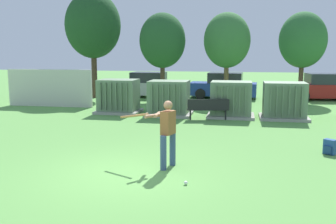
# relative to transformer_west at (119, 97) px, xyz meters

# --- Properties ---
(ground_plane) EXTENTS (96.00, 96.00, 0.00)m
(ground_plane) POSITION_rel_transformer_west_xyz_m (3.14, -9.13, -0.79)
(ground_plane) COLOR #5B9947
(fence_panel) EXTENTS (4.80, 0.12, 2.00)m
(fence_panel) POSITION_rel_transformer_west_xyz_m (-4.31, 1.37, 0.21)
(fence_panel) COLOR beige
(fence_panel) RESTS_ON ground
(transformer_west) EXTENTS (2.10, 1.70, 1.62)m
(transformer_west) POSITION_rel_transformer_west_xyz_m (0.00, 0.00, 0.00)
(transformer_west) COLOR #9E9B93
(transformer_west) RESTS_ON ground
(transformer_mid_west) EXTENTS (2.10, 1.70, 1.62)m
(transformer_mid_west) POSITION_rel_transformer_west_xyz_m (2.55, -0.35, 0.00)
(transformer_mid_west) COLOR #9E9B93
(transformer_mid_west) RESTS_ON ground
(transformer_mid_east) EXTENTS (2.10, 1.70, 1.62)m
(transformer_mid_east) POSITION_rel_transformer_west_xyz_m (5.40, -0.27, 0.00)
(transformer_mid_east) COLOR #9E9B93
(transformer_mid_east) RESTS_ON ground
(transformer_east) EXTENTS (2.10, 1.70, 1.62)m
(transformer_east) POSITION_rel_transformer_west_xyz_m (7.72, -0.32, 0.00)
(transformer_east) COLOR #9E9B93
(transformer_east) RESTS_ON ground
(park_bench) EXTENTS (1.84, 0.72, 0.92)m
(park_bench) POSITION_rel_transformer_west_xyz_m (4.44, -1.20, -0.25)
(park_bench) COLOR black
(park_bench) RESTS_ON ground
(batter) EXTENTS (1.59, 0.82, 1.74)m
(batter) POSITION_rel_transformer_west_xyz_m (3.97, -8.43, 0.19)
(batter) COLOR #384C75
(batter) RESTS_ON ground
(sports_ball) EXTENTS (0.09, 0.09, 0.09)m
(sports_ball) POSITION_rel_transformer_west_xyz_m (4.66, -9.67, -0.74)
(sports_ball) COLOR white
(sports_ball) RESTS_ON ground
(backpack) EXTENTS (0.38, 0.37, 0.44)m
(backpack) POSITION_rel_transformer_west_xyz_m (8.41, -6.30, -0.57)
(backpack) COLOR #264C8C
(backpack) RESTS_ON ground
(tree_left) EXTENTS (3.48, 3.48, 6.64)m
(tree_left) POSITION_rel_transformer_west_xyz_m (-3.42, 5.68, 3.77)
(tree_left) COLOR #4C3828
(tree_left) RESTS_ON ground
(tree_center_left) EXTENTS (2.73, 2.73, 5.21)m
(tree_center_left) POSITION_rel_transformer_west_xyz_m (1.19, 4.91, 2.78)
(tree_center_left) COLOR #4C3828
(tree_center_left) RESTS_ON ground
(tree_center_right) EXTENTS (2.74, 2.74, 5.23)m
(tree_center_right) POSITION_rel_transformer_west_xyz_m (4.95, 5.56, 2.80)
(tree_center_right) COLOR brown
(tree_center_right) RESTS_ON ground
(tree_right) EXTENTS (2.75, 2.75, 5.25)m
(tree_right) POSITION_rel_transformer_west_xyz_m (9.32, 6.24, 2.81)
(tree_right) COLOR #4C3828
(tree_right) RESTS_ON ground
(parked_car_leftmost) EXTENTS (4.31, 2.15, 1.62)m
(parked_car_leftmost) POSITION_rel_transformer_west_xyz_m (-6.29, 6.87, -0.04)
(parked_car_leftmost) COLOR gray
(parked_car_leftmost) RESTS_ON ground
(parked_car_left_of_center) EXTENTS (4.28, 2.08, 1.62)m
(parked_car_left_of_center) POSITION_rel_transformer_west_xyz_m (-0.19, 6.62, -0.04)
(parked_car_left_of_center) COLOR #B2B2B7
(parked_car_left_of_center) RESTS_ON ground
(parked_car_right_of_center) EXTENTS (4.29, 2.11, 1.62)m
(parked_car_right_of_center) POSITION_rel_transformer_west_xyz_m (4.74, 6.95, -0.04)
(parked_car_right_of_center) COLOR navy
(parked_car_right_of_center) RESTS_ON ground
(parked_car_rightmost) EXTENTS (4.38, 2.31, 1.62)m
(parked_car_rightmost) POSITION_rel_transformer_west_xyz_m (10.76, 7.15, -0.04)
(parked_car_rightmost) COLOR maroon
(parked_car_rightmost) RESTS_ON ground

